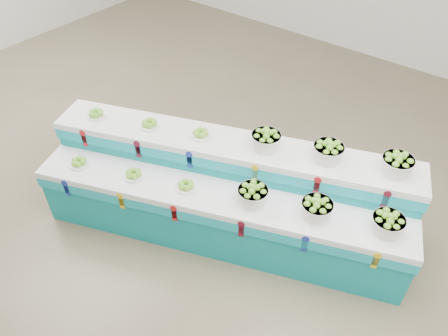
{
  "coord_description": "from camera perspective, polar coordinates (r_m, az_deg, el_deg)",
  "views": [
    {
      "loc": [
        2.9,
        -2.37,
        3.72
      ],
      "look_at": [
        0.94,
        0.14,
        0.87
      ],
      "focal_mm": 34.46,
      "sensor_mm": 36.0,
      "label": 1
    }
  ],
  "objects": [
    {
      "name": "ground",
      "position": [
        5.28,
        -9.05,
        -3.62
      ],
      "size": [
        10.0,
        10.0,
        0.0
      ],
      "primitive_type": "plane",
      "color": "brown",
      "rests_on": "ground"
    },
    {
      "name": "display_stand",
      "position": [
        4.52,
        0.0,
        -3.41
      ],
      "size": [
        3.93,
        2.29,
        1.02
      ],
      "primitive_type": null,
      "rotation": [
        0.0,
        0.0,
        0.37
      ],
      "color": "teal",
      "rests_on": "ground"
    },
    {
      "name": "plate_lower_left",
      "position": [
        4.75,
        -18.7,
        0.79
      ],
      "size": [
        0.27,
        0.27,
        0.09
      ],
      "primitive_type": "cylinder",
      "rotation": [
        0.0,
        0.0,
        0.37
      ],
      "color": "white",
      "rests_on": "display_stand"
    },
    {
      "name": "plate_lower_mid",
      "position": [
        4.46,
        -11.92,
        -0.73
      ],
      "size": [
        0.27,
        0.27,
        0.09
      ],
      "primitive_type": "cylinder",
      "rotation": [
        0.0,
        0.0,
        0.37
      ],
      "color": "white",
      "rests_on": "display_stand"
    },
    {
      "name": "plate_lower_right",
      "position": [
        4.26,
        -5.06,
        -2.26
      ],
      "size": [
        0.27,
        0.27,
        0.09
      ],
      "primitive_type": "cylinder",
      "rotation": [
        0.0,
        0.0,
        0.37
      ],
      "color": "white",
      "rests_on": "display_stand"
    },
    {
      "name": "basket_lower_left",
      "position": [
        4.07,
        3.84,
        -3.57
      ],
      "size": [
        0.38,
        0.38,
        0.21
      ],
      "primitive_type": null,
      "rotation": [
        0.0,
        0.0,
        0.37
      ],
      "color": "silver",
      "rests_on": "display_stand"
    },
    {
      "name": "basket_lower_mid",
      "position": [
        4.03,
        12.19,
        -5.28
      ],
      "size": [
        0.38,
        0.38,
        0.21
      ],
      "primitive_type": null,
      "rotation": [
        0.0,
        0.0,
        0.37
      ],
      "color": "silver",
      "rests_on": "display_stand"
    },
    {
      "name": "basket_lower_right",
      "position": [
        4.08,
        20.88,
        -6.92
      ],
      "size": [
        0.38,
        0.38,
        0.21
      ],
      "primitive_type": null,
      "rotation": [
        0.0,
        0.0,
        0.37
      ],
      "color": "silver",
      "rests_on": "display_stand"
    },
    {
      "name": "plate_upper_left",
      "position": [
        4.88,
        -16.62,
        6.96
      ],
      "size": [
        0.27,
        0.27,
        0.09
      ],
      "primitive_type": "cylinder",
      "rotation": [
        0.0,
        0.0,
        0.37
      ],
      "color": "white",
      "rests_on": "display_stand"
    },
    {
      "name": "plate_upper_mid",
      "position": [
        4.59,
        -9.87,
        5.86
      ],
      "size": [
        0.27,
        0.27,
        0.09
      ],
      "primitive_type": "cylinder",
      "rotation": [
        0.0,
        0.0,
        0.37
      ],
      "color": "white",
      "rests_on": "display_stand"
    },
    {
      "name": "plate_upper_right",
      "position": [
        4.4,
        -3.1,
        4.66
      ],
      "size": [
        0.27,
        0.27,
        0.09
      ],
      "primitive_type": "cylinder",
      "rotation": [
        0.0,
        0.0,
        0.37
      ],
      "color": "white",
      "rests_on": "display_stand"
    },
    {
      "name": "basket_upper_left",
      "position": [
        4.22,
        5.59,
        3.7
      ],
      "size": [
        0.38,
        0.38,
        0.21
      ],
      "primitive_type": null,
      "rotation": [
        0.0,
        0.0,
        0.37
      ],
      "color": "silver",
      "rests_on": "display_stand"
    },
    {
      "name": "basket_upper_mid",
      "position": [
        4.18,
        13.64,
        2.13
      ],
      "size": [
        0.38,
        0.38,
        0.21
      ],
      "primitive_type": null,
      "rotation": [
        0.0,
        0.0,
        0.37
      ],
      "color": "silver",
      "rests_on": "display_stand"
    },
    {
      "name": "basket_upper_right",
      "position": [
        4.23,
        21.97,
        0.46
      ],
      "size": [
        0.38,
        0.38,
        0.21
      ],
      "primitive_type": null,
      "rotation": [
        0.0,
        0.0,
        0.37
      ],
      "color": "silver",
      "rests_on": "display_stand"
    }
  ]
}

